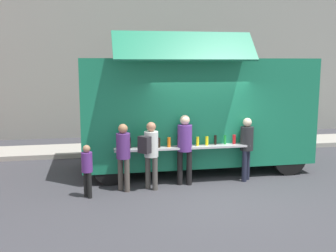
# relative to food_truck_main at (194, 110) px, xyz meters

# --- Properties ---
(ground_plane) EXTENTS (60.00, 60.00, 0.00)m
(ground_plane) POSITION_rel_food_truck_main_xyz_m (-0.14, -2.36, -1.67)
(ground_plane) COLOR #38383D
(curb_strip) EXTENTS (28.00, 1.60, 0.15)m
(curb_strip) POSITION_rel_food_truck_main_xyz_m (-4.00, 2.62, -1.60)
(curb_strip) COLOR #9E998E
(curb_strip) RESTS_ON ground
(building_behind) EXTENTS (32.00, 2.40, 7.60)m
(building_behind) POSITION_rel_food_truck_main_xyz_m (-3.00, 6.52, 2.13)
(building_behind) COLOR gray
(building_behind) RESTS_ON ground
(food_truck_main) EXTENTS (6.11, 3.13, 3.70)m
(food_truck_main) POSITION_rel_food_truck_main_xyz_m (0.00, 0.00, 0.00)
(food_truck_main) COLOR #197752
(food_truck_main) RESTS_ON ground
(trash_bin) EXTENTS (0.60, 0.60, 0.88)m
(trash_bin) POSITION_rel_food_truck_main_xyz_m (3.77, 2.32, -1.23)
(trash_bin) COLOR #2E6236
(trash_bin) RESTS_ON ground
(customer_front_ordering) EXTENTS (0.36, 0.35, 1.73)m
(customer_front_ordering) POSITION_rel_food_truck_main_xyz_m (-0.60, -1.44, -0.64)
(customer_front_ordering) COLOR black
(customer_front_ordering) RESTS_ON ground
(customer_mid_with_backpack) EXTENTS (0.50, 0.50, 1.61)m
(customer_mid_with_backpack) POSITION_rel_food_truck_main_xyz_m (-1.48, -1.66, -0.68)
(customer_mid_with_backpack) COLOR #4B4742
(customer_mid_with_backpack) RESTS_ON ground
(customer_rear_waiting) EXTENTS (0.32, 0.32, 1.59)m
(customer_rear_waiting) POSITION_rel_food_truck_main_xyz_m (-2.10, -1.64, -0.72)
(customer_rear_waiting) COLOR #4E4740
(customer_rear_waiting) RESTS_ON ground
(customer_extra_browsing) EXTENTS (0.33, 0.33, 1.61)m
(customer_extra_browsing) POSITION_rel_food_truck_main_xyz_m (1.01, -1.39, -0.71)
(customer_extra_browsing) COLOR #1F2234
(customer_extra_browsing) RESTS_ON ground
(child_near_queue) EXTENTS (0.24, 0.24, 1.19)m
(child_near_queue) POSITION_rel_food_truck_main_xyz_m (-2.92, -1.94, -0.96)
(child_near_queue) COLOR black
(child_near_queue) RESTS_ON ground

